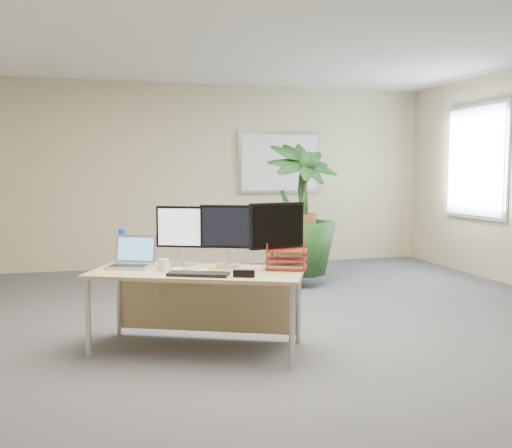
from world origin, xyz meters
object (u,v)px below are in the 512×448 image
object	(u,v)px
floor_plant	(300,226)
monitor_left	(183,231)
desk	(200,285)
monitor_right	(228,232)
laptop	(132,259)

from	to	relation	value
floor_plant	monitor_left	distance (m)	2.58
desk	monitor_right	xyz separation A→B (m)	(0.24, 0.04, 0.42)
desk	monitor_left	bearing A→B (deg)	117.57
floor_plant	monitor_left	bearing A→B (deg)	-131.16
monitor_right	floor_plant	bearing A→B (deg)	57.45
monitor_left	laptop	distance (m)	0.47
floor_plant	monitor_left	size ratio (longest dim) A/B	3.03
monitor_right	laptop	xyz separation A→B (m)	(-0.76, 0.21, -0.23)
desk	monitor_left	distance (m)	0.48
floor_plant	monitor_right	bearing A→B (deg)	-122.55
desk	monitor_right	world-z (taller)	monitor_right
desk	floor_plant	xyz separation A→B (m)	(1.58, 2.14, 0.24)
monitor_left	laptop	size ratio (longest dim) A/B	1.13
desk	floor_plant	bearing A→B (deg)	53.51
desk	laptop	distance (m)	0.61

